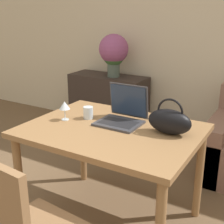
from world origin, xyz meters
name	(u,v)px	position (x,y,z in m)	size (l,w,h in m)	color
wall_back	(199,29)	(0.00, 2.71, 1.35)	(10.00, 0.06, 2.70)	beige
dining_table	(112,140)	(-0.03, 0.80, 0.68)	(1.21, 0.91, 0.77)	olive
sideboard	(108,103)	(-1.04, 2.41, 0.37)	(1.02, 0.40, 0.75)	#332823
laptop	(123,112)	(-0.02, 0.96, 0.84)	(0.31, 0.30, 0.27)	#38383D
drinking_glass	(88,113)	(-0.28, 0.88, 0.82)	(0.08, 0.08, 0.09)	silver
wine_glass	(65,106)	(-0.42, 0.76, 0.88)	(0.08, 0.08, 0.15)	silver
handbag	(169,121)	(0.36, 0.91, 0.86)	(0.30, 0.14, 0.25)	black
flower_vase	(114,52)	(-0.94, 2.39, 1.06)	(0.37, 0.37, 0.53)	#47564C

